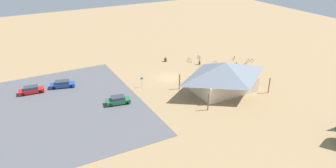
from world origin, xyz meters
The scene contains 18 objects.
ground centered at (0.00, 0.00, 0.00)m, with size 160.00×160.00×0.00m, color #9E7F56.
parking_lot_asphalt centered at (26.06, 2.71, 0.03)m, with size 33.42×33.87×0.05m, color #56565B.
bike_pavilion centered at (-6.12, 10.46, 3.37)m, with size 14.42×10.08×5.87m.
trash_bin centered at (-3.93, -9.09, 0.45)m, with size 0.60×0.60×0.90m, color brown.
lot_sign centered at (6.99, 1.50, 1.41)m, with size 0.56×0.08×2.20m.
bicycle_yellow_lone_west centered at (-21.41, 0.91, 0.38)m, with size 1.52×0.83×0.84m.
bicycle_orange_back_row centered at (-8.88, -6.15, 0.38)m, with size 0.48×1.67×0.87m.
bicycle_red_yard_center centered at (-18.63, 2.25, 0.37)m, with size 1.61×0.65×0.83m.
bicycle_green_yard_left centered at (-16.11, 1.13, 0.34)m, with size 1.62×0.48×0.76m.
bicycle_white_front_row centered at (-12.89, -1.83, 0.39)m, with size 1.80×0.48×0.85m.
bicycle_teal_yard_right centered at (-12.15, -6.97, 0.37)m, with size 0.48×1.76×0.81m.
bicycle_black_near_porch centered at (-13.19, 0.59, 0.39)m, with size 1.35×1.15×0.84m.
bicycle_purple_mid_cluster centered at (-19.14, -2.27, 0.36)m, with size 1.33×1.19×0.83m.
car_red_mid_lot centered at (26.50, -6.00, 0.74)m, with size 4.63×2.12×1.41m.
car_green_back_corner centered at (13.59, 5.85, 0.75)m, with size 4.47×2.59×1.43m.
car_blue_front_row centered at (20.76, -5.91, 0.73)m, with size 4.99×2.95×1.38m.
visitor_near_lot centered at (-9.97, -3.54, 0.88)m, with size 0.36×0.37×1.68m.
visitor_at_bikes centered at (-8.40, 1.31, 0.94)m, with size 0.36×0.36×1.78m.
Camera 1 is at (29.86, 54.30, 26.88)m, focal length 34.26 mm.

